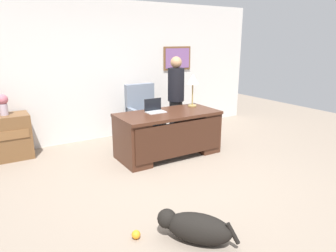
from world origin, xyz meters
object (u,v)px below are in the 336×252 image
(desk, at_px, (169,133))
(person_standing, at_px, (176,98))
(armchair, at_px, (144,116))
(dog_toy_ball, at_px, (136,235))
(laptop, at_px, (155,109))
(desk_lamp, at_px, (193,81))
(dog_lying, at_px, (195,227))
(vase_with_flowers, at_px, (3,103))

(desk, bearing_deg, person_standing, 49.84)
(armchair, relative_size, dog_toy_ball, 12.17)
(laptop, xyz_separation_m, desk_lamp, (0.83, 0.05, 0.41))
(desk_lamp, bearing_deg, dog_toy_ball, -136.41)
(desk, height_order, person_standing, person_standing)
(person_standing, distance_m, laptop, 0.95)
(dog_lying, bearing_deg, desk, 64.64)
(person_standing, height_order, dog_toy_ball, person_standing)
(person_standing, bearing_deg, laptop, -145.46)
(armchair, distance_m, person_standing, 0.73)
(desk, bearing_deg, desk_lamp, 19.30)
(armchair, bearing_deg, person_standing, -23.91)
(laptop, bearing_deg, person_standing, 34.54)
(dog_lying, xyz_separation_m, vase_with_flowers, (-1.35, 3.47, 0.80))
(armchair, height_order, dog_lying, armchair)
(person_standing, distance_m, desk_lamp, 0.62)
(dog_toy_ball, bearing_deg, desk, 50.41)
(desk_lamp, distance_m, dog_toy_ball, 3.22)
(desk, bearing_deg, armchair, 88.87)
(desk_lamp, relative_size, vase_with_flowers, 1.72)
(desk, height_order, armchair, armchair)
(desk, bearing_deg, dog_toy_ball, -129.59)
(armchair, height_order, laptop, armchair)
(desk_lamp, bearing_deg, laptop, -176.67)
(desk, height_order, desk_lamp, desk_lamp)
(armchair, relative_size, dog_lying, 1.56)
(desk, relative_size, dog_lying, 2.43)
(desk, relative_size, dog_toy_ball, 18.91)
(desk, distance_m, vase_with_flowers, 2.76)
(person_standing, xyz_separation_m, dog_lying, (-1.64, -2.90, -0.69))
(dog_lying, height_order, vase_with_flowers, vase_with_flowers)
(dog_lying, bearing_deg, vase_with_flowers, 111.25)
(person_standing, height_order, vase_with_flowers, person_standing)
(dog_lying, relative_size, desk_lamp, 1.20)
(person_standing, bearing_deg, vase_with_flowers, 169.22)
(dog_toy_ball, bearing_deg, laptop, 56.32)
(vase_with_flowers, bearing_deg, dog_toy_ball, -74.63)
(laptop, relative_size, vase_with_flowers, 0.93)
(dog_toy_ball, bearing_deg, dog_lying, -34.84)
(desk, height_order, dog_toy_ball, desk)
(armchair, xyz_separation_m, dog_toy_ball, (-1.54, -2.82, -0.45))
(desk, xyz_separation_m, armchair, (0.02, 0.98, 0.08))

